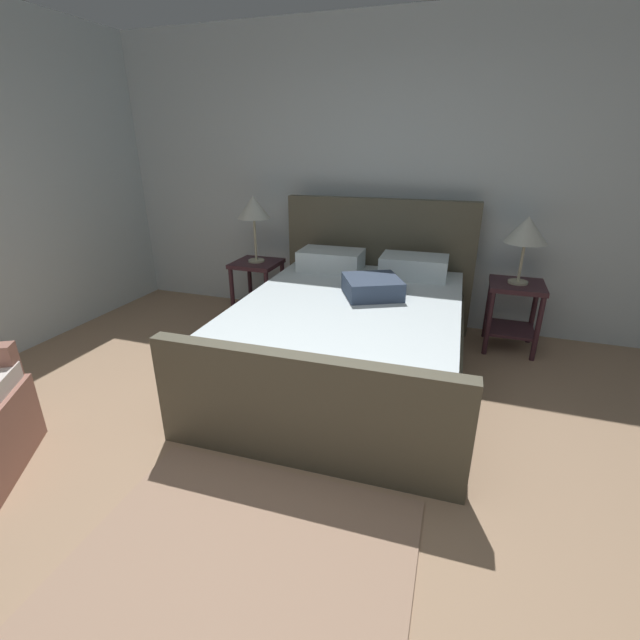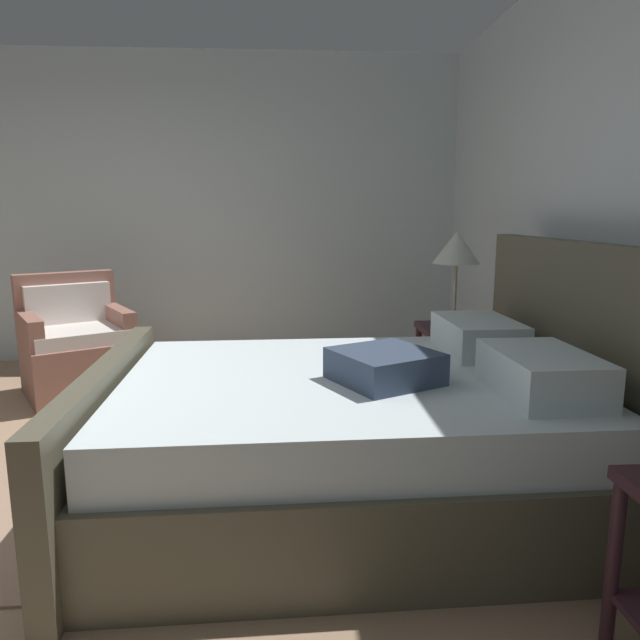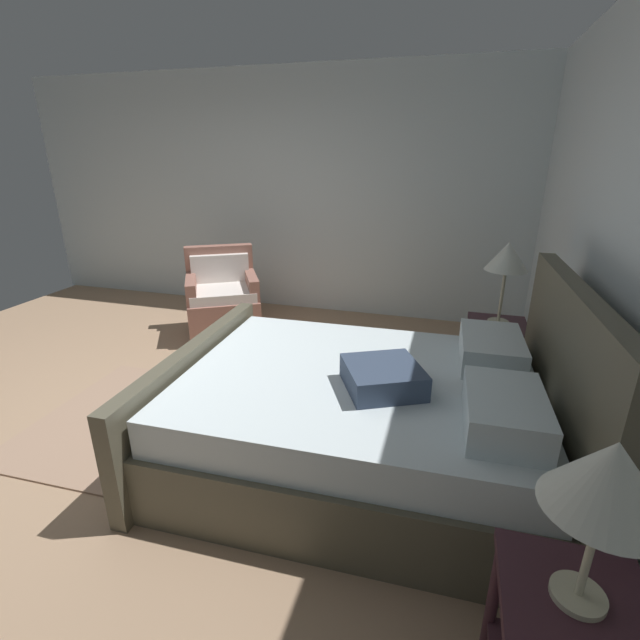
{
  "view_description": "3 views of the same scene",
  "coord_description": "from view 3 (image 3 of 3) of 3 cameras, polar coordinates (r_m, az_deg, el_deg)",
  "views": [
    {
      "loc": [
        0.76,
        -1.19,
        1.71
      ],
      "look_at": [
        -0.13,
        1.39,
        0.6
      ],
      "focal_mm": 24.68,
      "sensor_mm": 36.0,
      "label": 1
    },
    {
      "loc": [
        2.58,
        1.49,
        1.37
      ],
      "look_at": [
        0.0,
        1.65,
        0.88
      ],
      "focal_mm": 32.79,
      "sensor_mm": 36.0,
      "label": 2
    },
    {
      "loc": [
        2.35,
        2.23,
        1.87
      ],
      "look_at": [
        -0.18,
        1.49,
        0.88
      ],
      "focal_mm": 25.52,
      "sensor_mm": 36.0,
      "label": 3
    }
  ],
  "objects": [
    {
      "name": "nightstand_left",
      "position": [
        3.88,
        21.03,
        -3.09
      ],
      "size": [
        0.44,
        0.44,
        0.6
      ],
      "color": "#3B1F27",
      "rests_on": "ground"
    },
    {
      "name": "bed",
      "position": [
        2.85,
        6.01,
        -11.87
      ],
      "size": [
        1.83,
        2.33,
        1.23
      ],
      "color": "#524D3D",
      "rests_on": "ground"
    },
    {
      "name": "wall_side_left",
      "position": [
        5.72,
        -6.85,
        15.4
      ],
      "size": [
        0.12,
        6.25,
        2.74
      ],
      "primitive_type": "cube",
      "color": "silver",
      "rests_on": "ground"
    },
    {
      "name": "armchair",
      "position": [
        4.99,
        -12.07,
        2.33
      ],
      "size": [
        0.99,
        0.99,
        0.9
      ],
      "color": "#946153",
      "rests_on": "ground"
    },
    {
      "name": "area_rug",
      "position": [
        3.75,
        -23.44,
        -11.16
      ],
      "size": [
        1.51,
        1.18,
        0.01
      ],
      "primitive_type": "cube",
      "rotation": [
        0.0,
        0.0,
        0.03
      ],
      "color": "#A07E65",
      "rests_on": "ground"
    },
    {
      "name": "ground_plane",
      "position": [
        3.75,
        -23.7,
        -11.49
      ],
      "size": [
        5.67,
        6.13,
        0.02
      ],
      "primitive_type": "cube",
      "color": "#A28163"
    },
    {
      "name": "table_lamp_left",
      "position": [
        3.67,
        22.44,
        7.17
      ],
      "size": [
        0.31,
        0.31,
        0.64
      ],
      "color": "#B7B293",
      "rests_on": "nightstand_left"
    },
    {
      "name": "table_lamp_right",
      "position": [
        1.51,
        32.55,
        -16.47
      ],
      "size": [
        0.34,
        0.34,
        0.56
      ],
      "color": "#B7B293",
      "rests_on": "nightstand_right"
    }
  ]
}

